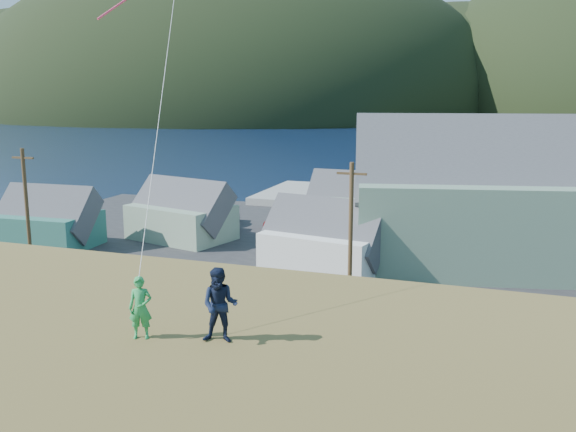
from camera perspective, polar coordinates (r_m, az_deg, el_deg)
The scene contains 13 objects.
ground at distance 34.41m, azimuth 4.29°, elevation -10.56°, with size 900.00×900.00×0.00m, color #0A1638.
grass_strip at distance 32.60m, azimuth 3.37°, elevation -11.73°, with size 110.00×8.00×0.10m, color #4C3D19.
waterfront_lot at distance 50.22m, azimuth 9.27°, elevation -3.50°, with size 72.00×36.00×0.12m, color #28282B.
wharf at distance 73.33m, azimuth 7.78°, elevation 1.56°, with size 26.00×14.00×0.90m, color gray.
far_shore at distance 361.18m, azimuth 18.00°, elevation 8.98°, with size 900.00×320.00×2.00m, color black.
shed_teal at distance 55.20m, azimuth -20.62°, elevation -0.34°, with size 8.08×5.84×6.17m.
shed_palegreen_near at distance 55.04m, azimuth -9.47°, elevation 0.30°, with size 9.79×7.40×6.32m.
shed_white at distance 43.88m, azimuth 3.28°, elevation -2.25°, with size 8.94×6.67×6.52m.
shed_palegreen_far at distance 59.96m, azimuth 6.33°, elevation 1.31°, with size 9.50×5.60×6.27m.
utility_poles at distance 34.95m, azimuth 1.48°, elevation -2.12°, with size 33.96×0.24×9.46m.
parked_cars at distance 55.63m, azimuth 1.22°, elevation -1.05°, with size 24.08×14.00×1.56m.
kite_flyer_green at distance 15.08m, azimuth -12.98°, elevation -7.95°, with size 0.53×0.35×1.46m, color green.
kite_flyer_navy at distance 14.54m, azimuth -6.07°, elevation -7.90°, with size 0.84×0.65×1.72m, color #131B35.
Camera 1 is at (8.00, -30.90, 12.85)m, focal length 40.00 mm.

